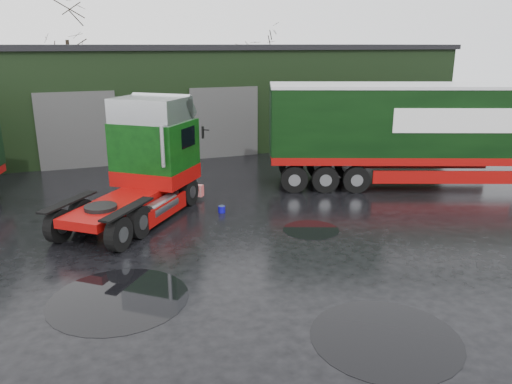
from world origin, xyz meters
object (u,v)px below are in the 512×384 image
at_px(tree_back_b, 258,74).
at_px(tree_back_a, 70,65).
at_px(warehouse, 199,93).
at_px(hero_tractor, 127,163).
at_px(lorry_right, 421,135).
at_px(wash_bucket, 222,209).

bearing_deg(tree_back_b, tree_back_a, 180.00).
xyz_separation_m(warehouse, tree_back_a, (-8.00, 10.00, 1.59)).
relative_size(hero_tractor, lorry_right, 0.40).
distance_m(warehouse, wash_bucket, 16.24).
bearing_deg(wash_bucket, tree_back_a, 100.93).
xyz_separation_m(hero_tractor, tree_back_a, (-1.50, 25.50, 2.53)).
height_order(wash_bucket, tree_back_a, tree_back_a).
height_order(lorry_right, wash_bucket, lorry_right).
bearing_deg(tree_back_b, hero_tractor, -119.62).
bearing_deg(wash_bucket, lorry_right, 3.93).
relative_size(warehouse, lorry_right, 1.82).
distance_m(hero_tractor, lorry_right, 13.17).
relative_size(hero_tractor, tree_back_b, 0.95).
distance_m(warehouse, tree_back_b, 12.82).
height_order(lorry_right, tree_back_a, tree_back_a).
relative_size(warehouse, tree_back_a, 3.41).
relative_size(hero_tractor, tree_back_a, 0.75).
xyz_separation_m(wash_bucket, tree_back_a, (-4.96, 25.67, 4.62)).
height_order(hero_tractor, lorry_right, lorry_right).
bearing_deg(hero_tractor, lorry_right, 41.22).
relative_size(lorry_right, tree_back_a, 1.88).
bearing_deg(wash_bucket, hero_tractor, 177.24).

